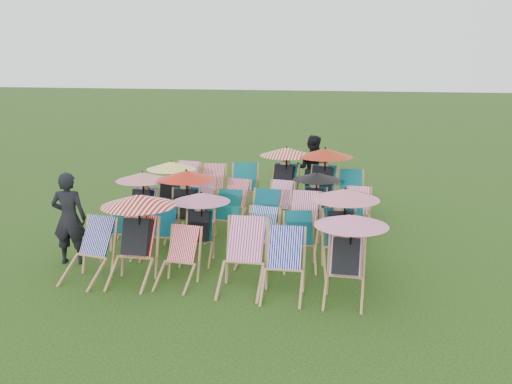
% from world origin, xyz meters
% --- Properties ---
extents(ground, '(100.00, 100.00, 0.00)m').
position_xyz_m(ground, '(0.00, 0.00, 0.00)').
color(ground, black).
rests_on(ground, ground).
extents(deckchair_0, '(0.76, 0.96, 0.94)m').
position_xyz_m(deckchair_0, '(-1.93, -2.29, 0.47)').
color(deckchair_0, '#A97D4F').
rests_on(deckchair_0, ground).
extents(deckchair_1, '(1.15, 1.20, 1.37)m').
position_xyz_m(deckchair_1, '(-1.19, -2.17, 0.72)').
color(deckchair_1, '#A97D4F').
rests_on(deckchair_1, ground).
extents(deckchair_2, '(0.63, 0.83, 0.85)m').
position_xyz_m(deckchair_2, '(-0.50, -2.18, 0.42)').
color(deckchair_2, '#A97D4F').
rests_on(deckchair_2, ground).
extents(deckchair_3, '(0.70, 0.97, 1.03)m').
position_xyz_m(deckchair_3, '(0.52, -2.18, 0.51)').
color(deckchair_3, '#A97D4F').
rests_on(deckchair_3, ground).
extents(deckchair_4, '(0.67, 0.90, 0.95)m').
position_xyz_m(deckchair_4, '(1.15, -2.28, 0.48)').
color(deckchair_4, '#A97D4F').
rests_on(deckchair_4, ground).
extents(deckchair_5, '(1.06, 1.10, 1.25)m').
position_xyz_m(deckchair_5, '(2.05, -2.23, 0.66)').
color(deckchair_5, '#A97D4F').
rests_on(deckchair_5, ground).
extents(deckchair_6, '(0.69, 0.88, 0.88)m').
position_xyz_m(deckchair_6, '(-1.93, -1.08, 0.44)').
color(deckchair_6, '#A97D4F').
rests_on(deckchair_6, ground).
extents(deckchair_7, '(0.58, 0.79, 0.84)m').
position_xyz_m(deckchair_7, '(-1.23, -1.05, 0.42)').
color(deckchair_7, '#A97D4F').
rests_on(deckchair_7, ground).
extents(deckchair_8, '(0.99, 1.06, 1.18)m').
position_xyz_m(deckchair_8, '(-0.51, -1.08, 0.62)').
color(deckchair_8, '#A97D4F').
rests_on(deckchair_8, ground).
extents(deckchair_9, '(0.69, 0.90, 0.91)m').
position_xyz_m(deckchair_9, '(0.52, -1.06, 0.46)').
color(deckchair_9, '#A97D4F').
rests_on(deckchair_9, ground).
extents(deckchair_10, '(0.71, 0.89, 0.87)m').
position_xyz_m(deckchair_10, '(1.22, -1.05, 0.43)').
color(deckchair_10, '#A97D4F').
rests_on(deckchair_10, ground).
extents(deckchair_11, '(1.12, 1.22, 1.33)m').
position_xyz_m(deckchair_11, '(1.91, -0.99, 0.70)').
color(deckchair_11, '#A97D4F').
rests_on(deckchair_11, ground).
extents(deckchair_12, '(1.04, 1.10, 1.24)m').
position_xyz_m(deckchair_12, '(-2.08, 0.11, 0.65)').
color(deckchair_12, '#A97D4F').
rests_on(deckchair_12, ground).
extents(deckchair_13, '(1.11, 1.19, 1.32)m').
position_xyz_m(deckchair_13, '(-1.15, 0.05, 0.69)').
color(deckchair_13, '#A97D4F').
rests_on(deckchair_13, ground).
extents(deckchair_14, '(0.65, 0.87, 0.90)m').
position_xyz_m(deckchair_14, '(-0.36, 0.11, 0.45)').
color(deckchair_14, '#A97D4F').
rests_on(deckchair_14, ground).
extents(deckchair_15, '(0.73, 0.95, 0.95)m').
position_xyz_m(deckchair_15, '(0.37, 0.07, 0.48)').
color(deckchair_15, '#A97D4F').
rests_on(deckchair_15, ground).
extents(deckchair_16, '(0.64, 0.89, 0.96)m').
position_xyz_m(deckchair_16, '(1.14, 0.04, 0.48)').
color(deckchair_16, '#A97D4F').
rests_on(deckchair_16, ground).
extents(deckchair_17, '(0.66, 0.91, 0.97)m').
position_xyz_m(deckchair_17, '(1.96, 0.04, 0.48)').
color(deckchair_17, '#A97D4F').
rests_on(deckchair_17, ground).
extents(deckchair_18, '(1.05, 1.11, 1.25)m').
position_xyz_m(deckchair_18, '(-1.88, 1.23, 0.66)').
color(deckchair_18, '#A97D4F').
rests_on(deckchair_18, ground).
extents(deckchair_19, '(0.62, 0.84, 0.87)m').
position_xyz_m(deckchair_19, '(-1.18, 1.14, 0.43)').
color(deckchair_19, '#A97D4F').
rests_on(deckchair_19, ground).
extents(deckchair_20, '(0.70, 0.89, 0.89)m').
position_xyz_m(deckchair_20, '(-0.47, 1.19, 0.44)').
color(deckchair_20, '#A97D4F').
rests_on(deckchair_20, ground).
extents(deckchair_21, '(0.70, 0.89, 0.88)m').
position_xyz_m(deckchair_21, '(0.46, 1.26, 0.44)').
color(deckchair_21, '#A97D4F').
rests_on(deckchair_21, ground).
extents(deckchair_22, '(0.97, 1.02, 1.15)m').
position_xyz_m(deckchair_22, '(1.21, 1.19, 0.61)').
color(deckchair_22, '#A97D4F').
rests_on(deckchair_22, ground).
extents(deckchair_23, '(0.59, 0.80, 0.84)m').
position_xyz_m(deckchair_23, '(2.09, 1.21, 0.42)').
color(deckchair_23, '#A97D4F').
rests_on(deckchair_23, ground).
extents(deckchair_24, '(0.81, 1.02, 1.01)m').
position_xyz_m(deckchair_24, '(-1.99, 2.33, 0.50)').
color(deckchair_24, '#A97D4F').
rests_on(deckchair_24, ground).
extents(deckchair_25, '(0.71, 0.93, 0.96)m').
position_xyz_m(deckchair_25, '(-1.28, 2.40, 0.48)').
color(deckchair_25, '#A97D4F').
rests_on(deckchair_25, ground).
extents(deckchair_26, '(0.73, 0.98, 1.02)m').
position_xyz_m(deckchair_26, '(-0.52, 2.35, 0.51)').
color(deckchair_26, '#A97D4F').
rests_on(deckchair_26, ground).
extents(deckchair_27, '(1.21, 1.28, 1.44)m').
position_xyz_m(deckchair_27, '(0.38, 2.49, 0.76)').
color(deckchair_27, '#A97D4F').
rests_on(deckchair_27, ground).
extents(deckchair_28, '(1.23, 1.30, 1.45)m').
position_xyz_m(deckchair_28, '(1.25, 2.41, 0.77)').
color(deckchair_28, '#A97D4F').
rests_on(deckchair_28, ground).
extents(deckchair_29, '(0.74, 0.95, 0.95)m').
position_xyz_m(deckchair_29, '(1.94, 2.41, 0.48)').
color(deckchair_29, '#A97D4F').
rests_on(deckchair_29, ground).
extents(person_left, '(0.63, 0.47, 1.58)m').
position_xyz_m(person_left, '(-2.59, -1.64, 0.79)').
color(person_left, black).
rests_on(person_left, ground).
extents(person_rear, '(0.87, 0.72, 1.61)m').
position_xyz_m(person_rear, '(0.94, 3.42, 0.81)').
color(person_rear, black).
rests_on(person_rear, ground).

